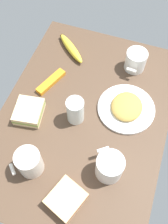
% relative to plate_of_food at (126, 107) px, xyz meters
% --- Properties ---
extents(tabletop, '(0.90, 0.64, 0.02)m').
position_rel_plate_of_food_xyz_m(tabletop, '(0.08, -0.15, -0.02)').
color(tabletop, '#4C3828').
rests_on(tabletop, ground).
extents(plate_of_food, '(0.22, 0.22, 0.04)m').
position_rel_plate_of_food_xyz_m(plate_of_food, '(0.00, 0.00, 0.00)').
color(plate_of_food, white).
rests_on(plate_of_food, tabletop).
extents(coffee_mug_black, '(0.11, 0.09, 0.09)m').
position_rel_plate_of_food_xyz_m(coffee_mug_black, '(-0.22, -0.02, 0.03)').
color(coffee_mug_black, white).
rests_on(coffee_mug_black, tabletop).
extents(coffee_mug_milky, '(0.10, 0.10, 0.10)m').
position_rel_plate_of_food_xyz_m(coffee_mug_milky, '(0.34, -0.25, 0.04)').
color(coffee_mug_milky, silver).
rests_on(coffee_mug_milky, tabletop).
extents(coffee_mug_spare, '(0.11, 0.10, 0.10)m').
position_rel_plate_of_food_xyz_m(coffee_mug_spare, '(0.26, 0.00, 0.04)').
color(coffee_mug_spare, white).
rests_on(coffee_mug_spare, tabletop).
extents(sandwich_main, '(0.14, 0.13, 0.04)m').
position_rel_plate_of_food_xyz_m(sandwich_main, '(0.40, -0.10, 0.01)').
color(sandwich_main, '#DBB77A').
rests_on(sandwich_main, tabletop).
extents(sandwich_side, '(0.13, 0.12, 0.04)m').
position_rel_plate_of_food_xyz_m(sandwich_side, '(0.15, -0.35, 0.01)').
color(sandwich_side, beige).
rests_on(sandwich_side, tabletop).
extents(glass_of_milk, '(0.07, 0.07, 0.11)m').
position_rel_plate_of_food_xyz_m(glass_of_milk, '(0.10, -0.17, 0.03)').
color(glass_of_milk, silver).
rests_on(glass_of_milk, tabletop).
extents(banana, '(0.15, 0.17, 0.04)m').
position_rel_plate_of_food_xyz_m(banana, '(-0.22, -0.31, 0.00)').
color(banana, yellow).
rests_on(banana, tabletop).
extents(snack_bar, '(0.15, 0.08, 0.02)m').
position_rel_plate_of_food_xyz_m(snack_bar, '(-0.02, -0.33, -0.00)').
color(snack_bar, orange).
rests_on(snack_bar, tabletop).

